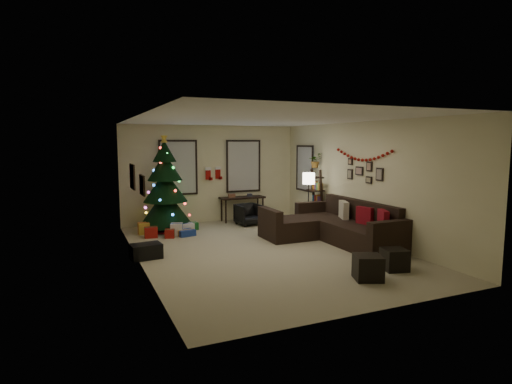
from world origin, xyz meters
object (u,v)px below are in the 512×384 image
sofa (333,228)px  desk_chair (249,214)px  bookshelf (317,199)px  christmas_tree (165,190)px  desk (242,200)px

sofa → desk_chair: size_ratio=5.22×
sofa → bookshelf: (0.49, 1.49, 0.44)m
desk_chair → bookshelf: size_ratio=0.38×
christmas_tree → sofa: bearing=-39.7°
sofa → desk_chair: 2.67m
sofa → desk_chair: (-1.07, 2.45, -0.01)m
desk_chair → bookshelf: bearing=-37.8°
sofa → bookshelf: 1.63m
christmas_tree → desk: bearing=10.1°
desk → bookshelf: bearing=-47.3°
desk → bookshelf: bookshelf is taller
christmas_tree → sofa: 4.29m
desk_chair → christmas_tree: bearing=167.3°
desk → bookshelf: size_ratio=0.83×
desk → desk_chair: (-0.08, -0.65, -0.32)m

